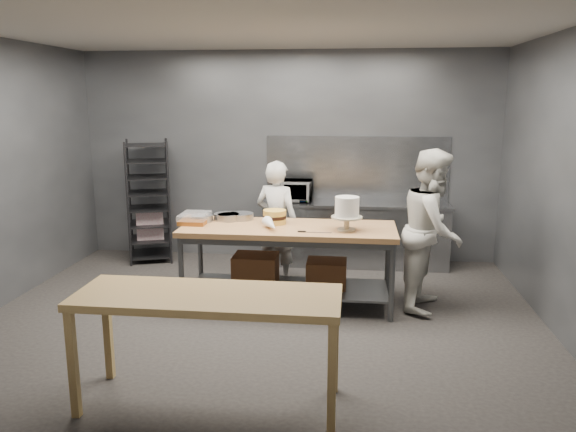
# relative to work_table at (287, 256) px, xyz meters

# --- Properties ---
(ground) EXTENTS (6.00, 6.00, 0.00)m
(ground) POSITION_rel_work_table_xyz_m (-0.23, -0.53, -0.57)
(ground) COLOR black
(ground) RESTS_ON ground
(back_wall) EXTENTS (6.00, 0.04, 3.00)m
(back_wall) POSITION_rel_work_table_xyz_m (-0.23, 1.97, 0.93)
(back_wall) COLOR #4C4F54
(back_wall) RESTS_ON ground
(work_table) EXTENTS (2.40, 0.90, 0.92)m
(work_table) POSITION_rel_work_table_xyz_m (0.00, 0.00, 0.00)
(work_table) COLOR olive
(work_table) RESTS_ON ground
(near_counter) EXTENTS (2.00, 0.70, 0.90)m
(near_counter) POSITION_rel_work_table_xyz_m (-0.34, -2.23, 0.24)
(near_counter) COLOR olive
(near_counter) RESTS_ON ground
(back_counter) EXTENTS (2.60, 0.60, 0.90)m
(back_counter) POSITION_rel_work_table_xyz_m (0.77, 1.65, -0.12)
(back_counter) COLOR slate
(back_counter) RESTS_ON ground
(splashback_panel) EXTENTS (2.60, 0.02, 0.90)m
(splashback_panel) POSITION_rel_work_table_xyz_m (0.77, 1.95, 0.78)
(splashback_panel) COLOR slate
(splashback_panel) RESTS_ON back_counter
(speed_rack) EXTENTS (0.78, 0.81, 1.75)m
(speed_rack) POSITION_rel_work_table_xyz_m (-2.20, 1.57, 0.28)
(speed_rack) COLOR black
(speed_rack) RESTS_ON ground
(chef_behind) EXTENTS (0.67, 0.55, 1.58)m
(chef_behind) POSITION_rel_work_table_xyz_m (-0.22, 0.75, 0.22)
(chef_behind) COLOR silver
(chef_behind) RESTS_ON ground
(chef_right) EXTENTS (0.90, 1.03, 1.80)m
(chef_right) POSITION_rel_work_table_xyz_m (1.62, 0.08, 0.33)
(chef_right) COLOR beige
(chef_right) RESTS_ON ground
(microwave) EXTENTS (0.54, 0.37, 0.30)m
(microwave) POSITION_rel_work_table_xyz_m (-0.12, 1.65, 0.48)
(microwave) COLOR black
(microwave) RESTS_ON back_counter
(frosted_cake_stand) EXTENTS (0.34, 0.34, 0.37)m
(frosted_cake_stand) POSITION_rel_work_table_xyz_m (0.67, -0.15, 0.58)
(frosted_cake_stand) COLOR #B6AC92
(frosted_cake_stand) RESTS_ON work_table
(layer_cake) EXTENTS (0.26, 0.26, 0.16)m
(layer_cake) POSITION_rel_work_table_xyz_m (-0.16, 0.10, 0.43)
(layer_cake) COLOR gold
(layer_cake) RESTS_ON work_table
(cake_pans) EXTENTS (0.70, 0.43, 0.07)m
(cake_pans) POSITION_rel_work_table_xyz_m (-0.75, 0.22, 0.39)
(cake_pans) COLOR gray
(cake_pans) RESTS_ON work_table
(piping_bag) EXTENTS (0.25, 0.40, 0.12)m
(piping_bag) POSITION_rel_work_table_xyz_m (-0.15, -0.23, 0.41)
(piping_bag) COLOR white
(piping_bag) RESTS_ON work_table
(offset_spatula) EXTENTS (0.36, 0.02, 0.02)m
(offset_spatula) POSITION_rel_work_table_xyz_m (0.28, -0.28, 0.35)
(offset_spatula) COLOR slate
(offset_spatula) RESTS_ON work_table
(pastry_clamshells) EXTENTS (0.31, 0.41, 0.11)m
(pastry_clamshells) POSITION_rel_work_table_xyz_m (-1.08, 0.04, 0.40)
(pastry_clamshells) COLOR #A56421
(pastry_clamshells) RESTS_ON work_table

